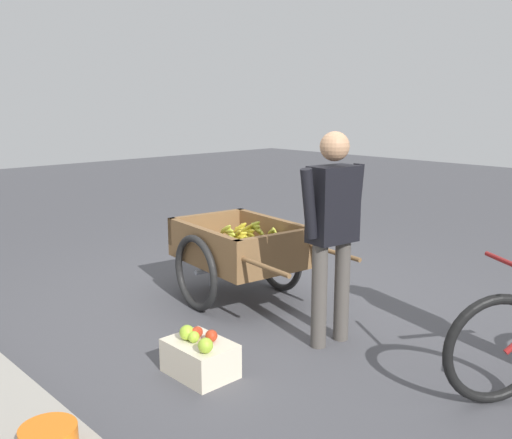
{
  "coord_description": "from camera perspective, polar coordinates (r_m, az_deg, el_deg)",
  "views": [
    {
      "loc": [
        -3.26,
        3.21,
        1.71
      ],
      "look_at": [
        0.14,
        0.0,
        0.75
      ],
      "focal_mm": 40.35,
      "sensor_mm": 36.0,
      "label": 1
    }
  ],
  "objects": [
    {
      "name": "ground_plane",
      "position": [
        4.88,
        1.15,
        -8.9
      ],
      "size": [
        24.0,
        24.0,
        0.0
      ],
      "primitive_type": "plane",
      "color": "#47474C"
    },
    {
      "name": "fruit_cart",
      "position": [
        4.99,
        -1.6,
        -3.18
      ],
      "size": [
        1.73,
        1.01,
        0.71
      ],
      "color": "brown",
      "rests_on": "ground"
    },
    {
      "name": "vendor_person",
      "position": [
        4.02,
        7.61,
        -0.16
      ],
      "size": [
        0.24,
        0.58,
        1.52
      ],
      "color": "#4C4742",
      "rests_on": "ground"
    },
    {
      "name": "apple_crate",
      "position": [
        3.77,
        -5.59,
        -13.32
      ],
      "size": [
        0.44,
        0.32,
        0.32
      ],
      "color": "beige",
      "rests_on": "ground"
    }
  ]
}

